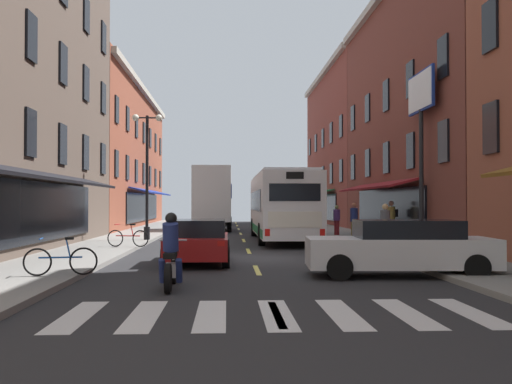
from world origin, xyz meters
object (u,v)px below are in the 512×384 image
(transit_bus, at_px, (281,206))
(bicycle_mid, at_px, (128,238))
(street_lamp_twin, at_px, (147,171))
(sedan_near, at_px, (218,216))
(motorcycle_rider, at_px, (171,256))
(sedan_mid, at_px, (401,247))
(bicycle_near, at_px, (61,260))
(pedestrian_far, at_px, (354,221))
(pedestrian_near, at_px, (392,219))
(box_truck, at_px, (213,199))
(billboard_sign, at_px, (421,112))
(pedestrian_rear, at_px, (385,226))
(pedestrian_mid, at_px, (337,220))
(sedan_far, at_px, (198,241))

(transit_bus, bearing_deg, bicycle_mid, -139.08)
(bicycle_mid, bearing_deg, street_lamp_twin, 88.44)
(sedan_near, relative_size, motorcycle_rider, 2.13)
(sedan_mid, height_order, bicycle_mid, sedan_mid)
(bicycle_near, bearing_deg, pedestrian_far, 53.39)
(pedestrian_far, bearing_deg, pedestrian_near, 12.99)
(transit_bus, relative_size, sedan_near, 2.69)
(transit_bus, bearing_deg, box_truck, 109.73)
(street_lamp_twin, bearing_deg, billboard_sign, -21.23)
(sedan_near, height_order, motorcycle_rider, motorcycle_rider)
(sedan_near, xyz_separation_m, pedestrian_far, (6.81, -23.55, 0.30))
(sedan_near, bearing_deg, street_lamp_twin, -97.37)
(sedan_near, xyz_separation_m, pedestrian_near, (8.41, -24.27, 0.38))
(pedestrian_rear, bearing_deg, bicycle_near, -148.99)
(box_truck, relative_size, sedan_near, 1.66)
(motorcycle_rider, distance_m, bicycle_mid, 10.91)
(billboard_sign, xyz_separation_m, transit_bus, (-5.19, 5.70, -3.82))
(billboard_sign, height_order, sedan_mid, billboard_sign)
(pedestrian_near, bearing_deg, street_lamp_twin, 55.58)
(bicycle_near, bearing_deg, pedestrian_mid, 60.46)
(pedestrian_near, height_order, pedestrian_far, pedestrian_near)
(sedan_far, height_order, pedestrian_mid, pedestrian_mid)
(street_lamp_twin, bearing_deg, pedestrian_far, -2.08)
(sedan_near, xyz_separation_m, bicycle_near, (-3.17, -36.98, -0.23))
(sedan_near, bearing_deg, billboard_sign, -72.64)
(motorcycle_rider, bearing_deg, bicycle_mid, 104.26)
(sedan_near, xyz_separation_m, street_lamp_twin, (-3.00, -23.19, 2.67))
(sedan_near, height_order, pedestrian_far, pedestrian_far)
(transit_bus, relative_size, bicycle_near, 6.98)
(bicycle_near, distance_m, pedestrian_near, 17.21)
(sedan_far, relative_size, pedestrian_rear, 2.55)
(bicycle_near, bearing_deg, bicycle_mid, 89.70)
(sedan_near, height_order, sedan_far, sedan_near)
(pedestrian_mid, relative_size, pedestrian_rear, 0.95)
(motorcycle_rider, xyz_separation_m, pedestrian_near, (8.85, 14.05, 0.40))
(transit_bus, height_order, pedestrian_far, transit_bus)
(sedan_far, distance_m, motorcycle_rider, 5.41)
(street_lamp_twin, bearing_deg, transit_bus, 10.19)
(sedan_mid, bearing_deg, sedan_near, 98.15)
(billboard_sign, height_order, box_truck, billboard_sign)
(transit_bus, distance_m, pedestrian_rear, 8.28)
(sedan_far, xyz_separation_m, motorcycle_rider, (-0.32, -5.40, 0.02))
(transit_bus, distance_m, sedan_mid, 14.54)
(motorcycle_rider, bearing_deg, billboard_sign, 49.34)
(sedan_mid, relative_size, sedan_far, 1.10)
(bicycle_mid, xyz_separation_m, pedestrian_rear, (9.78, -1.89, 0.51))
(box_truck, xyz_separation_m, street_lamp_twin, (-2.85, -11.27, 1.28))
(sedan_far, bearing_deg, box_truck, 90.09)
(pedestrian_mid, bearing_deg, box_truck, 175.49)
(billboard_sign, height_order, pedestrian_mid, billboard_sign)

